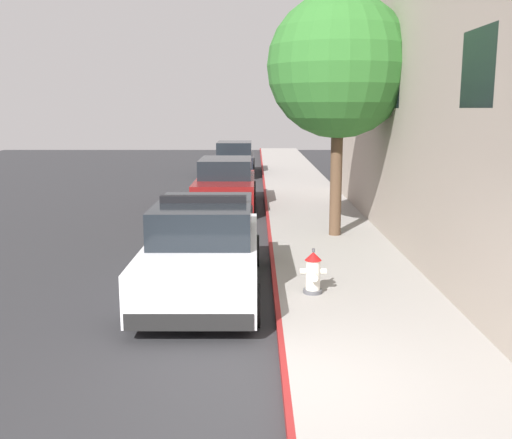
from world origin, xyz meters
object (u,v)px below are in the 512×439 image
(parked_car_silver_ahead, at_px, (225,184))
(street_tree, at_px, (338,67))
(fire_hydrant, at_px, (312,273))
(police_cruiser, at_px, (203,249))
(parked_car_dark_far, at_px, (234,159))

(parked_car_silver_ahead, distance_m, street_tree, 6.71)
(fire_hydrant, xyz_separation_m, street_tree, (0.97, 4.64, 3.62))
(police_cruiser, xyz_separation_m, street_tree, (2.82, 4.09, 3.36))
(street_tree, bearing_deg, police_cruiser, -124.58)
(fire_hydrant, bearing_deg, police_cruiser, 163.47)
(parked_car_dark_far, bearing_deg, street_tree, -78.73)
(police_cruiser, relative_size, fire_hydrant, 6.37)
(fire_hydrant, bearing_deg, parked_car_dark_far, 95.83)
(parked_car_dark_far, xyz_separation_m, fire_hydrant, (1.99, -19.51, -0.26))
(parked_car_silver_ahead, relative_size, parked_car_dark_far, 1.00)
(police_cruiser, height_order, parked_car_silver_ahead, police_cruiser)
(street_tree, bearing_deg, parked_car_dark_far, 101.27)
(police_cruiser, distance_m, parked_car_silver_ahead, 9.13)
(police_cruiser, relative_size, parked_car_silver_ahead, 1.00)
(parked_car_dark_far, bearing_deg, police_cruiser, -89.58)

